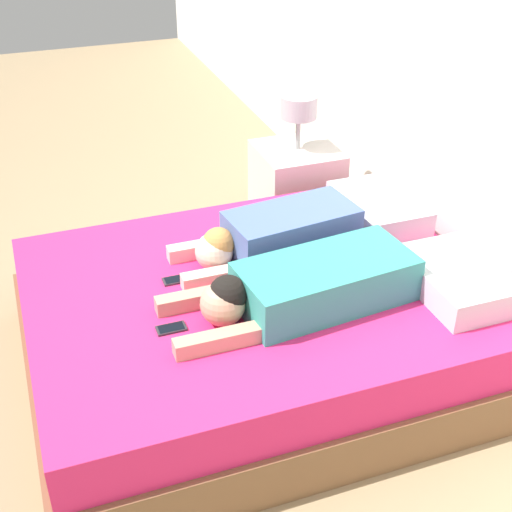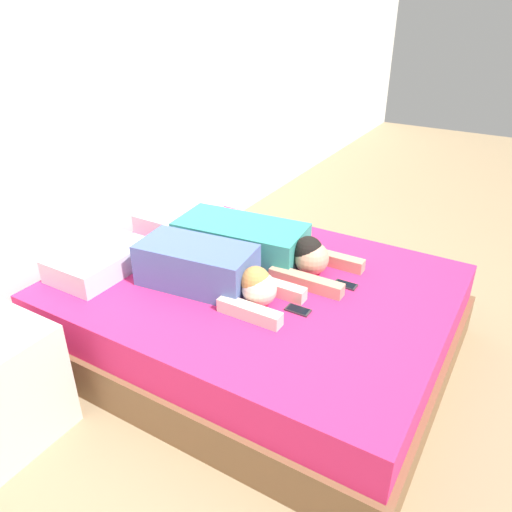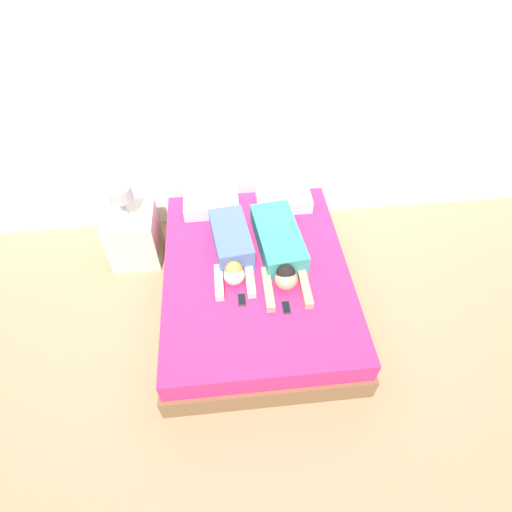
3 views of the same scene
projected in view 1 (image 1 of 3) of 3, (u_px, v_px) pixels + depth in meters
ground_plane at (256, 363)px, 3.48m from camera, size 12.00×12.00×0.00m
wall_back at (511, 76)px, 3.15m from camera, size 12.00×0.06×2.60m
bed at (256, 326)px, 3.36m from camera, size 1.66×2.10×0.46m
pillow_head_left at (378, 208)px, 3.72m from camera, size 0.53×0.36×0.13m
pillow_head_right at (456, 279)px, 3.15m from camera, size 0.53×0.36×0.13m
person_left at (275, 237)px, 3.38m from camera, size 0.38×0.90×0.23m
person_right at (304, 286)px, 3.05m from camera, size 0.44×1.12×0.22m
cell_phone_left at (176, 280)px, 3.26m from camera, size 0.07×0.12×0.01m
cell_phone_right at (171, 328)px, 2.95m from camera, size 0.07×0.12×0.01m
nightstand at (296, 187)px, 4.44m from camera, size 0.47×0.47×0.90m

